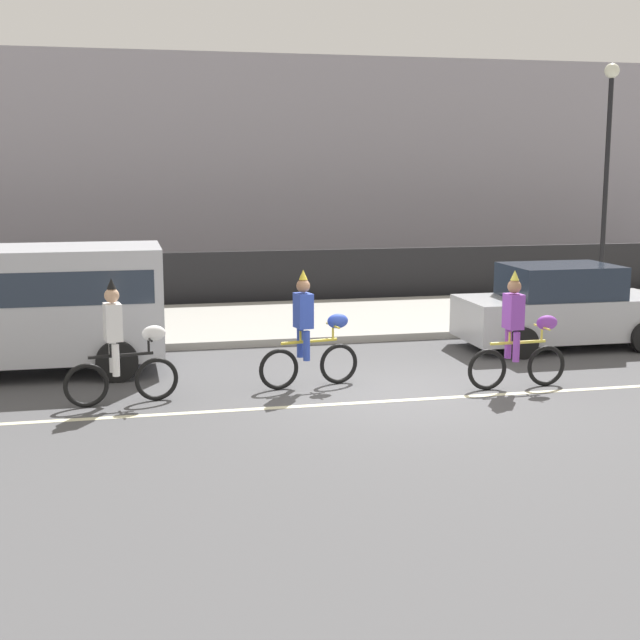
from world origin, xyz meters
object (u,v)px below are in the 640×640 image
(parade_cyclist_cobalt, at_px, (310,336))
(parked_car_silver, at_px, (562,308))
(parade_cyclist_zebra, at_px, (122,349))
(parade_cyclist_purple, at_px, (519,337))
(street_lamp_post, at_px, (608,148))
(pedestrian_onlooker, at_px, (128,282))
(parked_van_silver, at_px, (18,300))

(parade_cyclist_cobalt, bearing_deg, parked_car_silver, 20.59)
(parade_cyclist_zebra, distance_m, parked_car_silver, 8.88)
(parade_cyclist_zebra, height_order, parked_car_silver, parade_cyclist_zebra)
(parade_cyclist_zebra, bearing_deg, parked_car_silver, 16.45)
(parade_cyclist_cobalt, relative_size, parade_cyclist_purple, 1.00)
(parade_cyclist_purple, bearing_deg, parked_car_silver, 51.80)
(parade_cyclist_cobalt, xyz_separation_m, street_lamp_post, (8.89, 6.43, 3.15))
(parade_cyclist_cobalt, relative_size, parked_car_silver, 0.47)
(parade_cyclist_cobalt, distance_m, street_lamp_post, 11.41)
(parked_car_silver, height_order, pedestrian_onlooker, pedestrian_onlooker)
(parked_van_silver, bearing_deg, parked_car_silver, 0.32)
(parked_car_silver, bearing_deg, pedestrian_onlooker, 153.68)
(parade_cyclist_zebra, relative_size, street_lamp_post, 0.33)
(parade_cyclist_cobalt, height_order, parade_cyclist_purple, same)
(parade_cyclist_purple, height_order, street_lamp_post, street_lamp_post)
(parade_cyclist_zebra, bearing_deg, pedestrian_onlooker, 88.49)
(parade_cyclist_zebra, bearing_deg, parade_cyclist_cobalt, 8.26)
(parade_cyclist_zebra, bearing_deg, parked_van_silver, 124.87)
(parade_cyclist_cobalt, xyz_separation_m, parade_cyclist_purple, (3.26, -0.83, 0.00))
(parade_cyclist_zebra, xyz_separation_m, parked_car_silver, (8.52, 2.52, -0.06))
(parade_cyclist_zebra, xyz_separation_m, parade_cyclist_cobalt, (2.97, 0.43, 0.00))
(parade_cyclist_zebra, relative_size, parked_van_silver, 0.38)
(parade_cyclist_zebra, bearing_deg, parade_cyclist_purple, -3.62)
(parked_car_silver, bearing_deg, street_lamp_post, 52.43)
(parade_cyclist_zebra, relative_size, pedestrian_onlooker, 1.19)
(street_lamp_post, bearing_deg, parade_cyclist_cobalt, -144.11)
(parked_van_silver, bearing_deg, parade_cyclist_purple, -19.75)
(parked_car_silver, bearing_deg, parade_cyclist_cobalt, -159.41)
(parade_cyclist_zebra, relative_size, parked_car_silver, 0.47)
(parade_cyclist_purple, height_order, pedestrian_onlooker, parade_cyclist_purple)
(street_lamp_post, height_order, pedestrian_onlooker, street_lamp_post)
(parked_van_silver, relative_size, parked_car_silver, 1.22)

